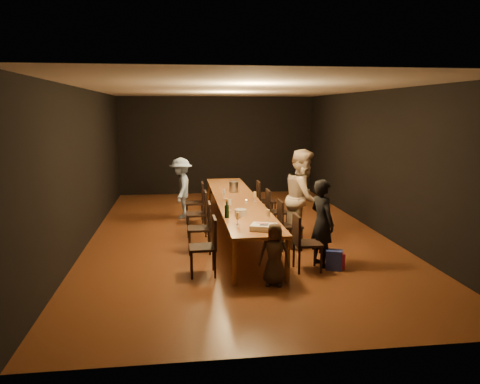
{
  "coord_description": "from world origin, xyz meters",
  "views": [
    {
      "loc": [
        -1.2,
        -9.51,
        2.58
      ],
      "look_at": [
        -0.01,
        -0.57,
        1.0
      ],
      "focal_mm": 35.0,
      "sensor_mm": 36.0,
      "label": 1
    }
  ],
  "objects": [
    {
      "name": "wineglass_5",
      "position": [
        0.14,
        1.13,
        0.85
      ],
      "size": [
        0.06,
        0.06,
        0.21
      ],
      "primitive_type": null,
      "color": "silver",
      "rests_on": "table"
    },
    {
      "name": "wineglass_2",
      "position": [
        -0.27,
        -1.09,
        0.85
      ],
      "size": [
        0.06,
        0.06,
        0.21
      ],
      "primitive_type": null,
      "color": "silver",
      "rests_on": "table"
    },
    {
      "name": "woman_birthday",
      "position": [
        1.15,
        -2.19,
        0.73
      ],
      "size": [
        0.51,
        0.62,
        1.47
      ],
      "primitive_type": "imported",
      "rotation": [
        0.0,
        0.0,
        1.91
      ],
      "color": "black",
      "rests_on": "ground"
    },
    {
      "name": "ground",
      "position": [
        0.0,
        0.0,
        0.0
      ],
      "size": [
        10.0,
        10.0,
        0.0
      ],
      "primitive_type": "plane",
      "color": "#452211",
      "rests_on": "ground"
    },
    {
      "name": "child",
      "position": [
        0.19,
        -2.95,
        0.47
      ],
      "size": [
        0.53,
        0.43,
        0.94
      ],
      "primitive_type": "imported",
      "rotation": [
        0.0,
        0.0,
        -0.32
      ],
      "color": "#453626",
      "rests_on": "ground"
    },
    {
      "name": "tealight_far",
      "position": [
        0.15,
        1.66,
        0.77
      ],
      "size": [
        0.05,
        0.05,
        0.03
      ],
      "primitive_type": "cylinder",
      "color": "#B2B7B2",
      "rests_on": "table"
    },
    {
      "name": "chair_right_0",
      "position": [
        0.85,
        -2.4,
        0.47
      ],
      "size": [
        0.42,
        0.42,
        0.93
      ],
      "primitive_type": null,
      "rotation": [
        0.0,
        0.0,
        -1.57
      ],
      "color": "black",
      "rests_on": "ground"
    },
    {
      "name": "chair_right_3",
      "position": [
        0.85,
        1.2,
        0.47
      ],
      "size": [
        0.42,
        0.42,
        0.93
      ],
      "primitive_type": null,
      "rotation": [
        0.0,
        0.0,
        -1.57
      ],
      "color": "black",
      "rests_on": "ground"
    },
    {
      "name": "chair_right_1",
      "position": [
        0.85,
        -1.2,
        0.47
      ],
      "size": [
        0.42,
        0.42,
        0.93
      ],
      "primitive_type": null,
      "rotation": [
        0.0,
        0.0,
        -1.57
      ],
      "color": "black",
      "rests_on": "ground"
    },
    {
      "name": "chair_right_2",
      "position": [
        0.85,
        0.0,
        0.47
      ],
      "size": [
        0.42,
        0.42,
        0.93
      ],
      "primitive_type": null,
      "rotation": [
        0.0,
        0.0,
        -1.57
      ],
      "color": "black",
      "rests_on": "ground"
    },
    {
      "name": "chair_left_3",
      "position": [
        -0.85,
        1.2,
        0.47
      ],
      "size": [
        0.42,
        0.42,
        0.93
      ],
      "primitive_type": null,
      "rotation": [
        0.0,
        0.0,
        1.57
      ],
      "color": "black",
      "rests_on": "ground"
    },
    {
      "name": "room_shell",
      "position": [
        0.0,
        0.0,
        2.08
      ],
      "size": [
        6.04,
        10.04,
        3.02
      ],
      "color": "black",
      "rests_on": "ground"
    },
    {
      "name": "ice_bucket",
      "position": [
        0.03,
        0.89,
        0.87
      ],
      "size": [
        0.25,
        0.25,
        0.23
      ],
      "primitive_type": "cylinder",
      "rotation": [
        0.0,
        0.0,
        -0.21
      ],
      "color": "#B6B7BB",
      "rests_on": "table"
    },
    {
      "name": "wineglass_4",
      "position": [
        -0.26,
        0.06,
        0.85
      ],
      "size": [
        0.06,
        0.06,
        0.21
      ],
      "primitive_type": null,
      "color": "silver",
      "rests_on": "table"
    },
    {
      "name": "gift_bag_blue",
      "position": [
        1.29,
        -2.43,
        0.16
      ],
      "size": [
        0.31,
        0.26,
        0.33
      ],
      "primitive_type": "cube",
      "rotation": [
        0.0,
        0.0,
        -0.38
      ],
      "color": "#2638A6",
      "rests_on": "ground"
    },
    {
      "name": "wineglass_0",
      "position": [
        -0.27,
        -2.2,
        0.85
      ],
      "size": [
        0.06,
        0.06,
        0.21
      ],
      "primitive_type": null,
      "color": "beige",
      "rests_on": "table"
    },
    {
      "name": "chair_left_1",
      "position": [
        -0.85,
        -1.2,
        0.47
      ],
      "size": [
        0.42,
        0.42,
        0.93
      ],
      "primitive_type": null,
      "rotation": [
        0.0,
        0.0,
        1.57
      ],
      "color": "black",
      "rests_on": "ground"
    },
    {
      "name": "tealight_near",
      "position": [
        0.15,
        -2.38,
        0.77
      ],
      "size": [
        0.05,
        0.05,
        0.03
      ],
      "primitive_type": "cylinder",
      "color": "#B2B7B2",
      "rests_on": "table"
    },
    {
      "name": "chair_left_2",
      "position": [
        -0.85,
        0.0,
        0.47
      ],
      "size": [
        0.42,
        0.42,
        0.93
      ],
      "primitive_type": null,
      "rotation": [
        0.0,
        0.0,
        1.57
      ],
      "color": "black",
      "rests_on": "ground"
    },
    {
      "name": "wineglass_3",
      "position": [
        0.33,
        -0.31,
        0.85
      ],
      "size": [
        0.06,
        0.06,
        0.21
      ],
      "primitive_type": null,
      "color": "beige",
      "rests_on": "table"
    },
    {
      "name": "birthday_cake",
      "position": [
        0.09,
        -2.58,
        0.79
      ],
      "size": [
        0.47,
        0.42,
        0.09
      ],
      "rotation": [
        0.0,
        0.0,
        -0.36
      ],
      "color": "white",
      "rests_on": "table"
    },
    {
      "name": "gift_bag_red",
      "position": [
        1.36,
        -2.41,
        0.13
      ],
      "size": [
        0.22,
        0.12,
        0.26
      ],
      "primitive_type": "cube",
      "rotation": [
        0.0,
        0.0,
        0.02
      ],
      "color": "#D72050",
      "rests_on": "ground"
    },
    {
      "name": "man_blue",
      "position": [
        -1.15,
        1.68,
        0.73
      ],
      "size": [
        0.59,
        0.97,
        1.46
      ],
      "primitive_type": "imported",
      "rotation": [
        0.0,
        0.0,
        -1.62
      ],
      "color": "#87A4D0",
      "rests_on": "ground"
    },
    {
      "name": "table",
      "position": [
        0.0,
        0.0,
        0.7
      ],
      "size": [
        0.9,
        6.0,
        0.75
      ],
      "color": "brown",
      "rests_on": "ground"
    },
    {
      "name": "chair_left_0",
      "position": [
        -0.85,
        -2.4,
        0.47
      ],
      "size": [
        0.42,
        0.42,
        0.93
      ],
      "primitive_type": null,
      "rotation": [
        0.0,
        0.0,
        1.57
      ],
      "color": "black",
      "rests_on": "ground"
    },
    {
      "name": "woman_tan",
      "position": [
        1.15,
        -0.98,
        0.93
      ],
      "size": [
        1.01,
        1.11,
        1.86
      ],
      "primitive_type": "imported",
      "rotation": [
        0.0,
        0.0,
        1.16
      ],
      "color": "beige",
      "rests_on": "ground"
    },
    {
      "name": "champagne_bottle",
      "position": [
        -0.39,
        -1.68,
        0.92
      ],
      "size": [
        0.1,
        0.1,
        0.34
      ],
      "primitive_type": null,
      "rotation": [
        0.0,
        0.0,
        -0.32
      ],
      "color": "black",
      "rests_on": "table"
    },
    {
      "name": "wineglass_1",
      "position": [
        0.26,
        -2.08,
        0.85
      ],
      "size": [
        0.06,
        0.06,
        0.21
      ],
      "primitive_type": null,
      "color": "beige",
      "rests_on": "table"
    },
    {
      "name": "plate_stack",
      "position": [
        -0.14,
        -1.58,
        0.81
      ],
      "size": [
        0.22,
        0.22,
        0.12
      ],
      "primitive_type": "cylinder",
      "rotation": [
        0.0,
        0.0,
        -0.01
      ],
      "color": "silver",
      "rests_on": "table"
    },
    {
      "name": "tealight_mid",
      "position": [
        0.15,
        -0.27,
        0.77
      ],
      "size": [
        0.05,
        0.05,
        0.03
      ],
      "primitive_type": "cylinder",
      "color": "#B2B7B2",
      "rests_on": "table"
    }
  ]
}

